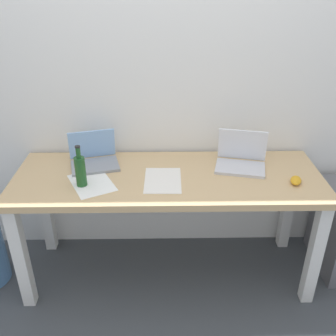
# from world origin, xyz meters

# --- Properties ---
(ground_plane) EXTENTS (8.00, 8.00, 0.00)m
(ground_plane) POSITION_xyz_m (0.00, 0.00, 0.00)
(ground_plane) COLOR #42474C
(back_wall) EXTENTS (5.20, 0.08, 2.60)m
(back_wall) POSITION_xyz_m (0.00, 0.38, 1.30)
(back_wall) COLOR white
(back_wall) RESTS_ON ground
(desk) EXTENTS (1.83, 0.64, 0.74)m
(desk) POSITION_xyz_m (0.00, 0.00, 0.64)
(desk) COLOR tan
(desk) RESTS_ON ground
(laptop_left) EXTENTS (0.33, 0.28, 0.20)m
(laptop_left) POSITION_xyz_m (-0.46, 0.15, 0.79)
(laptop_left) COLOR gray
(laptop_left) RESTS_ON desk
(laptop_right) EXTENTS (0.33, 0.27, 0.22)m
(laptop_right) POSITION_xyz_m (0.45, 0.10, 0.79)
(laptop_right) COLOR silver
(laptop_right) RESTS_ON desk
(beer_bottle) EXTENTS (0.06, 0.06, 0.24)m
(beer_bottle) POSITION_xyz_m (-0.49, -0.11, 0.84)
(beer_bottle) COLOR #1E5123
(beer_bottle) RESTS_ON desk
(computer_mouse) EXTENTS (0.09, 0.11, 0.03)m
(computer_mouse) POSITION_xyz_m (0.73, -0.10, 0.76)
(computer_mouse) COLOR gold
(computer_mouse) RESTS_ON desk
(paper_sheet_center) EXTENTS (0.22, 0.30, 0.00)m
(paper_sheet_center) POSITION_xyz_m (-0.03, -0.06, 0.75)
(paper_sheet_center) COLOR white
(paper_sheet_center) RESTS_ON desk
(paper_sheet_front_left) EXTENTS (0.32, 0.36, 0.00)m
(paper_sheet_front_left) POSITION_xyz_m (-0.44, -0.08, 0.75)
(paper_sheet_front_left) COLOR white
(paper_sheet_front_left) RESTS_ON desk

